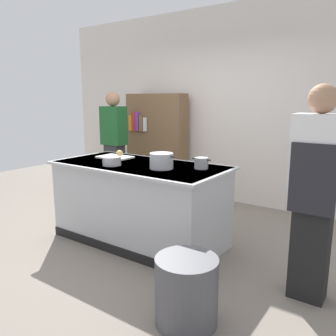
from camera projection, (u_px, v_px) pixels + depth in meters
name	position (u px, v px, depth m)	size (l,w,h in m)	color
ground_plane	(141.00, 240.00, 3.97)	(10.00, 10.00, 0.00)	slate
back_wall	(224.00, 106.00, 5.36)	(6.40, 0.12, 3.00)	silver
counter_island	(140.00, 201.00, 3.88)	(1.98, 0.98, 0.90)	#B7BABF
cutting_board	(115.00, 157.00, 4.18)	(0.40, 0.28, 0.02)	silver
onion	(119.00, 153.00, 4.13)	(0.08, 0.08, 0.08)	tan
stock_pot	(161.00, 161.00, 3.52)	(0.31, 0.24, 0.16)	#B7BABF
sauce_pan	(201.00, 163.00, 3.52)	(0.21, 0.14, 0.12)	#99999E
mixing_bowl	(112.00, 161.00, 3.71)	(0.20, 0.20, 0.09)	#B7BABF
juice_cup	(157.00, 158.00, 3.87)	(0.07, 0.07, 0.10)	yellow
trash_bin	(186.00, 291.00, 2.46)	(0.46, 0.46, 0.50)	#4C4C51
person_chef	(315.00, 190.00, 2.65)	(0.38, 0.25, 1.72)	black
person_guest	(114.00, 144.00, 5.43)	(0.38, 0.24, 1.72)	#313131
bookshelf	(156.00, 144.00, 5.87)	(1.10, 0.31, 1.70)	brown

